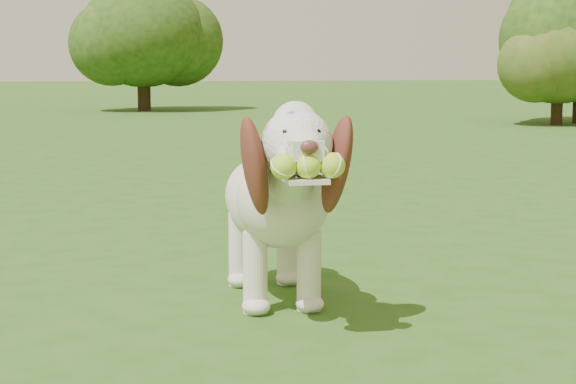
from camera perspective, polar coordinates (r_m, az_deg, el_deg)
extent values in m
plane|color=#254E16|center=(2.89, -4.99, -9.15)|extent=(80.00, 80.00, 0.00)
ellipsoid|color=silver|center=(3.41, -0.96, -0.51)|extent=(0.34, 0.62, 0.32)
ellipsoid|color=silver|center=(3.18, -0.30, -0.44)|extent=(0.33, 0.33, 0.31)
ellipsoid|color=silver|center=(3.62, -1.51, -0.18)|extent=(0.30, 0.30, 0.28)
cylinder|color=silver|center=(3.05, 0.09, 0.79)|extent=(0.18, 0.25, 0.24)
sphere|color=silver|center=(2.92, 0.51, 2.83)|extent=(0.23, 0.23, 0.22)
sphere|color=silver|center=(2.94, 0.45, 4.02)|extent=(0.15, 0.15, 0.14)
cube|color=silver|center=(2.80, 0.99, 2.52)|extent=(0.10, 0.13, 0.06)
ellipsoid|color=#592D28|center=(2.73, 1.27, 2.68)|extent=(0.05, 0.04, 0.04)
cube|color=silver|center=(2.80, 1.04, 0.72)|extent=(0.13, 0.14, 0.01)
ellipsoid|color=maroon|center=(2.92, -2.00, 1.55)|extent=(0.13, 0.21, 0.34)
ellipsoid|color=maroon|center=(2.96, 2.92, 1.64)|extent=(0.13, 0.21, 0.34)
cylinder|color=silver|center=(3.74, -1.81, 0.64)|extent=(0.06, 0.16, 0.12)
cylinder|color=silver|center=(3.23, -1.96, -4.79)|extent=(0.09, 0.09, 0.28)
cylinder|color=silver|center=(3.26, 1.25, -4.67)|extent=(0.09, 0.09, 0.28)
cylinder|color=silver|center=(3.62, -2.89, -3.42)|extent=(0.09, 0.09, 0.28)
cylinder|color=silver|center=(3.65, -0.02, -3.33)|extent=(0.09, 0.09, 0.28)
sphere|color=yellow|center=(2.74, -0.27, 1.53)|extent=(0.08, 0.08, 0.08)
sphere|color=yellow|center=(2.76, 1.19, 1.56)|extent=(0.08, 0.08, 0.08)
sphere|color=yellow|center=(2.77, 2.64, 1.58)|extent=(0.08, 0.08, 0.08)
cylinder|color=#382314|center=(13.36, 15.65, 4.93)|extent=(0.16, 0.16, 0.50)
ellipsoid|color=#1B3C12|center=(13.35, 15.75, 7.79)|extent=(1.50, 1.50, 1.28)
cylinder|color=#382314|center=(16.79, -8.53, 6.01)|extent=(0.22, 0.22, 0.72)
ellipsoid|color=#1B3C12|center=(16.79, -8.59, 9.27)|extent=(2.15, 2.15, 1.83)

